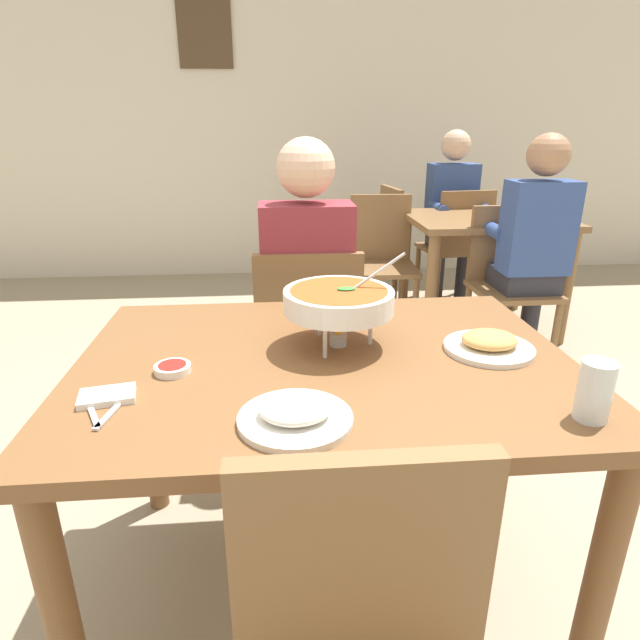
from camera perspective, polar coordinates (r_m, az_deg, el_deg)
The scene contains 21 objects.
ground_plane at distance 1.85m, azimuth 0.45°, elevation -26.41°, with size 16.00×16.00×0.00m, color gray.
cafe_rear_partition at distance 4.99m, azimuth -3.87°, elevation 22.23°, with size 10.00×0.10×3.00m, color beige.
picture_frame_hung at distance 5.00m, azimuth -12.41°, elevation 28.28°, with size 0.44×0.03×0.56m, color #4C3823.
dining_table_main at distance 1.44m, azimuth 0.53°, elevation -8.01°, with size 1.29×0.95×0.77m.
chair_diner_main at distance 2.19m, azimuth -1.39°, elevation -2.12°, with size 0.44×0.44×0.90m.
diner_main at distance 2.14m, azimuth -1.50°, elevation 4.06°, with size 0.40×0.45×1.31m.
curry_bowl at distance 1.42m, azimuth 2.05°, elevation 2.05°, with size 0.33×0.30×0.26m.
rice_plate at distance 1.10m, azimuth -2.72°, elevation -10.11°, with size 0.24×0.24×0.06m.
appetizer_plate at distance 1.50m, azimuth 17.86°, elevation -2.48°, with size 0.24×0.24×0.06m.
sauce_dish at distance 1.36m, azimuth -15.69°, elevation -5.05°, with size 0.09×0.09×0.02m.
napkin_folded at distance 1.28m, azimuth -22.08°, elevation -7.66°, with size 0.12×0.08×0.02m, color white.
fork_utensil at distance 1.25m, azimuth -23.57°, elevation -8.89°, with size 0.01×0.17×0.01m, color silver.
spoon_utensil at distance 1.23m, azimuth -21.34°, elevation -8.93°, with size 0.01×0.17×0.01m, color silver.
drink_glass at distance 1.23m, azimuth 27.58°, elevation -7.10°, with size 0.07×0.07×0.13m.
dining_table_far at distance 3.72m, azimuth 17.32°, elevation 8.50°, with size 1.00×0.80×0.77m.
chair_bg_left at distance 4.16m, azimuth 14.71°, elevation 8.22°, with size 0.49×0.49×0.90m.
chair_bg_middle at distance 3.33m, azimuth 19.69°, elevation 4.69°, with size 0.44×0.44×0.90m.
chair_bg_right at distance 3.65m, azimuth 6.66°, elevation 7.09°, with size 0.46×0.46×0.90m.
chair_bg_corner at distance 4.14m, azimuth 6.15°, elevation 8.72°, with size 0.49×0.49×0.90m.
patron_bg_left at distance 4.22m, azimuth 14.14°, elevation 11.69°, with size 0.40×0.45×1.31m.
patron_bg_middle at distance 3.18m, azimuth 22.05°, elevation 8.07°, with size 0.40×0.45×1.31m.
Camera 1 is at (-0.12, -1.26, 1.36)m, focal length 29.52 mm.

